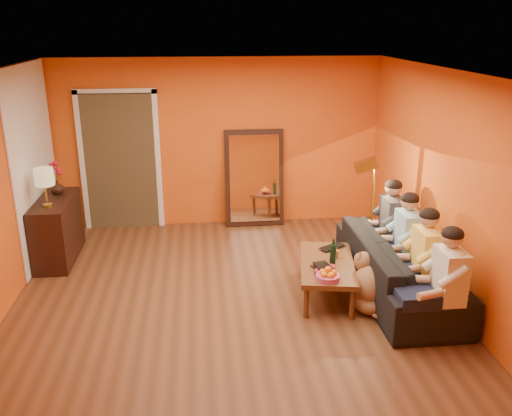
{
  "coord_description": "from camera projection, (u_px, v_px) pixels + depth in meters",
  "views": [
    {
      "loc": [
        -0.29,
        -5.52,
        3.09
      ],
      "look_at": [
        0.35,
        0.5,
        1.0
      ],
      "focal_mm": 38.0,
      "sensor_mm": 36.0,
      "label": 1
    }
  ],
  "objects": [
    {
      "name": "room_shell",
      "position": [
        227.0,
        188.0,
        6.15
      ],
      "size": [
        5.0,
        5.5,
        2.6
      ],
      "color": "brown",
      "rests_on": "ground"
    },
    {
      "name": "white_accent",
      "position": [
        34.0,
        164.0,
        7.2
      ],
      "size": [
        0.02,
        1.9,
        2.58
      ],
      "primitive_type": "cube",
      "color": "white",
      "rests_on": "wall_left"
    },
    {
      "name": "doorway_recess",
      "position": [
        122.0,
        160.0,
        8.39
      ],
      "size": [
        1.06,
        0.3,
        2.1
      ],
      "primitive_type": "cube",
      "color": "#3F2D19",
      "rests_on": "floor"
    },
    {
      "name": "door_jamb_left",
      "position": [
        82.0,
        163.0,
        8.22
      ],
      "size": [
        0.08,
        0.06,
        2.2
      ],
      "primitive_type": "cube",
      "color": "white",
      "rests_on": "wall_back"
    },
    {
      "name": "door_jamb_right",
      "position": [
        158.0,
        161.0,
        8.34
      ],
      "size": [
        0.08,
        0.06,
        2.2
      ],
      "primitive_type": "cube",
      "color": "white",
      "rests_on": "wall_back"
    },
    {
      "name": "door_header",
      "position": [
        115.0,
        91.0,
        7.93
      ],
      "size": [
        1.22,
        0.06,
        0.08
      ],
      "primitive_type": "cube",
      "color": "white",
      "rests_on": "wall_back"
    },
    {
      "name": "mirror_frame",
      "position": [
        254.0,
        178.0,
        8.5
      ],
      "size": [
        0.92,
        0.27,
        1.51
      ],
      "primitive_type": "cube",
      "rotation": [
        -0.14,
        0.0,
        0.0
      ],
      "color": "black",
      "rests_on": "floor"
    },
    {
      "name": "mirror_glass",
      "position": [
        255.0,
        179.0,
        8.47
      ],
      "size": [
        0.78,
        0.21,
        1.35
      ],
      "primitive_type": "cube",
      "rotation": [
        -0.14,
        0.0,
        0.0
      ],
      "color": "white",
      "rests_on": "mirror_frame"
    },
    {
      "name": "sideboard",
      "position": [
        58.0,
        230.0,
        7.32
      ],
      "size": [
        0.44,
        1.18,
        0.85
      ],
      "primitive_type": "cube",
      "color": "black",
      "rests_on": "floor"
    },
    {
      "name": "table_lamp",
      "position": [
        45.0,
        188.0,
        6.81
      ],
      "size": [
        0.24,
        0.24,
        0.51
      ],
      "primitive_type": null,
      "color": "beige",
      "rests_on": "sideboard"
    },
    {
      "name": "sofa",
      "position": [
        398.0,
        267.0,
        6.41
      ],
      "size": [
        2.34,
        0.91,
        0.68
      ],
      "primitive_type": "imported",
      "rotation": [
        0.0,
        0.0,
        1.57
      ],
      "color": "black",
      "rests_on": "floor"
    },
    {
      "name": "coffee_table",
      "position": [
        326.0,
        278.0,
        6.41
      ],
      "size": [
        0.82,
        1.31,
        0.42
      ],
      "primitive_type": null,
      "rotation": [
        0.0,
        0.0,
        -0.17
      ],
      "color": "brown",
      "rests_on": "floor"
    },
    {
      "name": "floor_lamp",
      "position": [
        372.0,
        214.0,
        7.03
      ],
      "size": [
        0.35,
        0.3,
        1.44
      ],
      "primitive_type": null,
      "rotation": [
        0.0,
        0.0,
        -0.24
      ],
      "color": "gold",
      "rests_on": "floor"
    },
    {
      "name": "dog",
      "position": [
        369.0,
        282.0,
        6.04
      ],
      "size": [
        0.44,
        0.61,
        0.67
      ],
      "primitive_type": null,
      "rotation": [
        0.0,
        0.0,
        -0.13
      ],
      "color": "#8E6140",
      "rests_on": "floor"
    },
    {
      "name": "person_far_left",
      "position": [
        448.0,
        284.0,
        5.39
      ],
      "size": [
        0.7,
        0.44,
        1.22
      ],
      "primitive_type": null,
      "color": "silver",
      "rests_on": "sofa"
    },
    {
      "name": "person_mid_left",
      "position": [
        426.0,
        261.0,
        5.91
      ],
      "size": [
        0.7,
        0.44,
        1.22
      ],
      "primitive_type": null,
      "color": "#FCD554",
      "rests_on": "sofa"
    },
    {
      "name": "person_mid_right",
      "position": [
        408.0,
        242.0,
        6.43
      ],
      "size": [
        0.7,
        0.44,
        1.22
      ],
      "primitive_type": null,
      "color": "#92C8E3",
      "rests_on": "sofa"
    },
    {
      "name": "person_far_right",
      "position": [
        392.0,
        226.0,
        6.94
      ],
      "size": [
        0.7,
        0.44,
        1.22
      ],
      "primitive_type": null,
      "color": "#38383E",
      "rests_on": "sofa"
    },
    {
      "name": "fruit_bowl",
      "position": [
        328.0,
        273.0,
        5.88
      ],
      "size": [
        0.26,
        0.26,
        0.16
      ],
      "primitive_type": null,
      "color": "#C44578",
      "rests_on": "coffee_table"
    },
    {
      "name": "wine_bottle",
      "position": [
        333.0,
        252.0,
        6.25
      ],
      "size": [
        0.07,
        0.07,
        0.31
      ],
      "primitive_type": "cylinder",
      "color": "black",
      "rests_on": "coffee_table"
    },
    {
      "name": "tumbler",
      "position": [
        335.0,
        254.0,
        6.45
      ],
      "size": [
        0.13,
        0.13,
        0.1
      ],
      "primitive_type": "imported",
      "rotation": [
        0.0,
        0.0,
        -0.26
      ],
      "color": "#B27F3F",
      "rests_on": "coffee_table"
    },
    {
      "name": "laptop",
      "position": [
        335.0,
        249.0,
        6.68
      ],
      "size": [
        0.41,
        0.37,
        0.03
      ],
      "primitive_type": "imported",
      "rotation": [
        0.0,
        0.0,
        0.56
      ],
      "color": "black",
      "rests_on": "coffee_table"
    },
    {
      "name": "book_lower",
      "position": [
        316.0,
        269.0,
        6.13
      ],
      "size": [
        0.24,
        0.27,
        0.02
      ],
      "primitive_type": "imported",
      "rotation": [
        0.0,
        0.0,
        0.45
      ],
      "color": "black",
      "rests_on": "coffee_table"
    },
    {
      "name": "book_mid",
      "position": [
        316.0,
        267.0,
        6.14
      ],
      "size": [
        0.28,
        0.32,
        0.02
      ],
      "primitive_type": "imported",
      "rotation": [
        0.0,
        0.0,
        -0.43
      ],
      "color": "#B11427",
      "rests_on": "book_lower"
    },
    {
      "name": "book_upper",
      "position": [
        316.0,
        267.0,
        6.11
      ],
      "size": [
        0.2,
        0.24,
        0.02
      ],
      "primitive_type": "imported",
      "rotation": [
        0.0,
        0.0,
        0.19
      ],
      "color": "black",
      "rests_on": "book_mid"
    },
    {
      "name": "vase",
      "position": [
        57.0,
        187.0,
        7.38
      ],
      "size": [
        0.18,
        0.18,
        0.19
      ],
      "primitive_type": "imported",
      "color": "black",
      "rests_on": "sideboard"
    },
    {
      "name": "flowers",
      "position": [
        55.0,
        169.0,
        7.3
      ],
      "size": [
        0.17,
        0.17,
        0.48
      ],
      "primitive_type": null,
      "color": "#B11427",
      "rests_on": "vase"
    }
  ]
}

